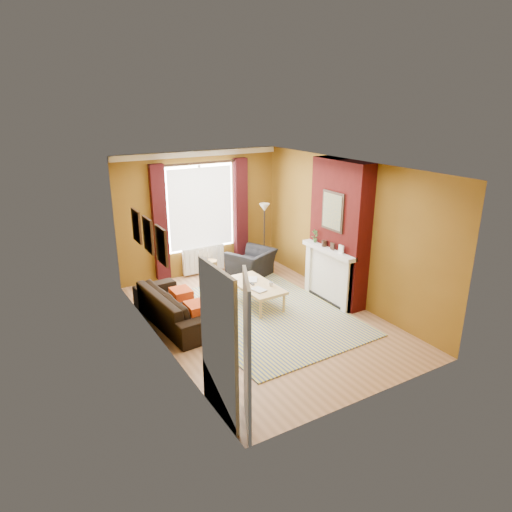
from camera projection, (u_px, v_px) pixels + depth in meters
name	position (u px, v px, depth m)	size (l,w,h in m)	color
ground	(263.00, 318.00, 8.46)	(5.50, 5.50, 0.00)	#946743
room_walls	(285.00, 238.00, 8.54)	(3.82, 5.54, 2.83)	brown
striped_rug	(265.00, 314.00, 8.62)	(2.77, 3.75, 0.02)	#344E90
sofa	(176.00, 306.00, 8.25)	(2.12, 0.83, 0.62)	black
armchair	(251.00, 263.00, 10.36)	(0.96, 0.84, 0.62)	black
coffee_table	(256.00, 286.00, 8.90)	(0.70, 1.34, 0.44)	#D7B97C
wicker_stool	(211.00, 269.00, 10.38)	(0.32, 0.32, 0.39)	#A07B45
floor_lamp	(264.00, 218.00, 10.40)	(0.31, 0.31, 1.61)	black
book_a	(255.00, 291.00, 8.52)	(0.20, 0.27, 0.03)	#999999
book_b	(246.00, 280.00, 9.07)	(0.23, 0.31, 0.02)	#999999
mug	(271.00, 284.00, 8.78)	(0.09, 0.09, 0.08)	#999999
tv_remote	(252.00, 284.00, 8.88)	(0.06, 0.15, 0.02)	#262629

